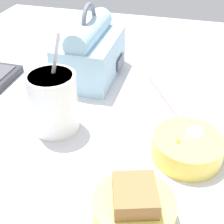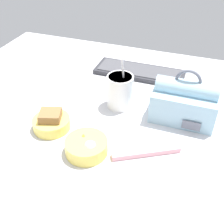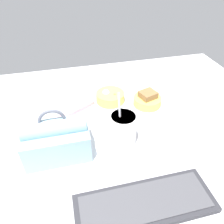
% 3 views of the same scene
% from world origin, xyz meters
% --- Properties ---
extents(desk_surface, '(1.40, 1.10, 0.02)m').
position_xyz_m(desk_surface, '(0.00, 0.00, 0.01)').
color(desk_surface, silver).
rests_on(desk_surface, ground).
extents(keyboard, '(0.37, 0.13, 0.02)m').
position_xyz_m(keyboard, '(0.01, 0.30, 0.03)').
color(keyboard, '#2D2D33').
rests_on(keyboard, desk_surface).
extents(lunch_bag, '(0.20, 0.13, 0.18)m').
position_xyz_m(lunch_bag, '(0.22, 0.07, 0.08)').
color(lunch_bag, '#9EC6DB').
rests_on(lunch_bag, desk_surface).
extents(soup_cup, '(0.09, 0.09, 0.19)m').
position_xyz_m(soup_cup, '(0.00, 0.07, 0.08)').
color(soup_cup, white).
rests_on(soup_cup, desk_surface).
extents(bento_bowl_sandwich, '(0.12, 0.12, 0.06)m').
position_xyz_m(bento_bowl_sandwich, '(-0.16, -0.12, 0.04)').
color(bento_bowl_sandwich, '#EFD65B').
rests_on(bento_bowl_sandwich, desk_surface).
extents(bento_bowl_snacks, '(0.12, 0.12, 0.05)m').
position_xyz_m(bento_bowl_snacks, '(-0.02, -0.18, 0.04)').
color(bento_bowl_snacks, '#EFD65B').
rests_on(bento_bowl_snacks, desk_surface).
extents(chopstick_case, '(0.18, 0.12, 0.02)m').
position_xyz_m(chopstick_case, '(0.15, -0.14, 0.03)').
color(chopstick_case, pink).
rests_on(chopstick_case, desk_surface).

